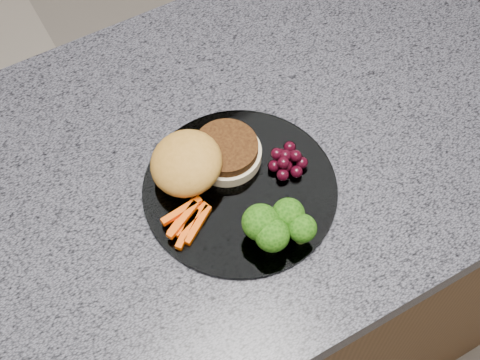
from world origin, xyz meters
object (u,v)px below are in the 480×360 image
island_cabinet (227,286)px  grape_bunch (287,161)px  burger (201,161)px  plate (240,189)px

island_cabinet → grape_bunch: size_ratio=21.80×
burger → grape_bunch: (0.10, -0.05, -0.01)m
island_cabinet → burger: burger is taller
island_cabinet → plate: bearing=-94.5°
plate → grape_bunch: (0.07, -0.00, 0.02)m
plate → burger: bearing=121.6°
island_cabinet → burger: (-0.04, -0.01, 0.50)m
island_cabinet → burger: size_ratio=6.98×
plate → grape_bunch: size_ratio=4.72×
plate → grape_bunch: grape_bunch is taller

